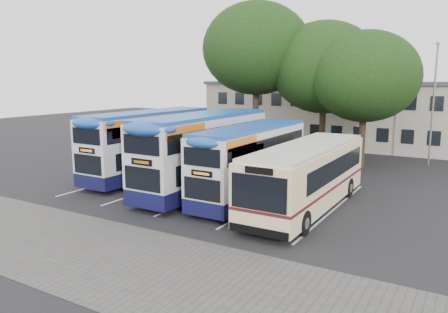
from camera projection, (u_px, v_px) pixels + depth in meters
ground at (227, 227)px, 19.21m from camera, size 120.00×120.00×0.00m
paving_strip at (112, 257)px, 15.98m from camera, size 40.00×6.00×0.01m
bay_lines at (215, 191)px, 25.32m from camera, size 14.12×11.00×0.01m
depot_building at (370, 114)px, 41.50m from camera, size 32.40×8.40×6.20m
lamp_post at (434, 98)px, 32.21m from camera, size 0.25×1.05×9.06m
tree_left at (256, 49)px, 35.69m from camera, size 8.87×8.87×12.67m
tree_mid at (325, 68)px, 34.24m from camera, size 8.48×8.48×10.94m
tree_right at (365, 77)px, 31.31m from camera, size 7.72×7.72×9.90m
bus_dd_left at (149, 141)px, 28.65m from camera, size 2.55×10.51×4.38m
bus_dd_mid at (205, 149)px, 25.07m from camera, size 2.61×10.75×4.48m
bus_dd_right at (251, 159)px, 23.43m from camera, size 2.32×9.58×3.99m
bus_single at (308, 173)px, 21.72m from camera, size 2.78×10.90×3.25m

